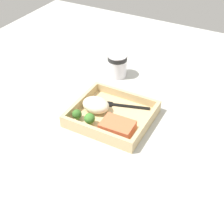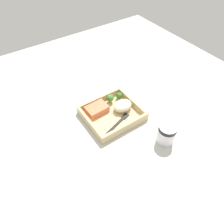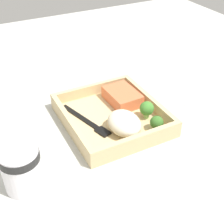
{
  "view_description": "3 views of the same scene",
  "coord_description": "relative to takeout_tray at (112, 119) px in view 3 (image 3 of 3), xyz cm",
  "views": [
    {
      "loc": [
        -35.56,
        66.52,
        63.79
      ],
      "look_at": [
        0.0,
        0.0,
        2.7
      ],
      "focal_mm": 50.0,
      "sensor_mm": 36.0,
      "label": 1
    },
    {
      "loc": [
        -38.0,
        -55.6,
        73.37
      ],
      "look_at": [
        0.0,
        0.0,
        2.7
      ],
      "focal_mm": 35.0,
      "sensor_mm": 36.0,
      "label": 2
    },
    {
      "loc": [
        52.63,
        -27.22,
        44.82
      ],
      "look_at": [
        0.0,
        0.0,
        2.7
      ],
      "focal_mm": 50.0,
      "sensor_mm": 36.0,
      "label": 3
    }
  ],
  "objects": [
    {
      "name": "fork",
      "position": [
        -0.73,
        -5.94,
        0.82
      ],
      "size": [
        15.58,
        6.24,
        0.44
      ],
      "color": "black",
      "rests_on": "takeout_tray"
    },
    {
      "name": "broccoli_floret_2",
      "position": [
        8.71,
        6.58,
        2.57
      ],
      "size": [
        3.02,
        3.02,
        3.56
      ],
      "color": "#7FA85C",
      "rests_on": "takeout_tray"
    },
    {
      "name": "ground_plane",
      "position": [
        0.0,
        0.0,
        -1.6
      ],
      "size": [
        160.0,
        160.0,
        2.0
      ],
      "primitive_type": "cube",
      "color": "#B8B9B1"
    },
    {
      "name": "tray_rim",
      "position": [
        0.0,
        0.0,
        2.03
      ],
      "size": [
        24.24,
        21.82,
        2.85
      ],
      "color": "tan",
      "rests_on": "takeout_tray"
    },
    {
      "name": "salmon_fillet",
      "position": [
        -4.7,
        5.34,
        2.13
      ],
      "size": [
        9.84,
        7.12,
        3.05
      ],
      "primitive_type": "cube",
      "rotation": [
        0.0,
        0.0,
        0.04
      ],
      "color": "#DF6C42",
      "rests_on": "takeout_tray"
    },
    {
      "name": "receipt_slip",
      "position": [
        3.74,
        25.79,
        -0.48
      ],
      "size": [
        9.91,
        13.88,
        0.24
      ],
      "primitive_type": "cube",
      "rotation": [
        0.0,
        0.0,
        -0.22
      ],
      "color": "white",
      "rests_on": "ground_plane"
    },
    {
      "name": "paper_cup",
      "position": [
        10.3,
        -23.47,
        4.23
      ],
      "size": [
        7.22,
        7.22,
        8.65
      ],
      "color": "white",
      "rests_on": "ground_plane"
    },
    {
      "name": "mashed_potatoes",
      "position": [
        5.83,
        0.27,
        2.8
      ],
      "size": [
        8.89,
        6.9,
        4.4
      ],
      "primitive_type": "ellipsoid",
      "color": "beige",
      "rests_on": "takeout_tray"
    },
    {
      "name": "takeout_tray",
      "position": [
        0.0,
        0.0,
        0.0
      ],
      "size": [
        24.24,
        21.82,
        1.2
      ],
      "primitive_type": "cube",
      "color": "tan",
      "rests_on": "ground_plane"
    },
    {
      "name": "broccoli_floret_1",
      "position": [
        3.81,
        7.09,
        3.1
      ],
      "size": [
        3.35,
        3.35,
        4.3
      ],
      "color": "#82AA5E",
      "rests_on": "takeout_tray"
    }
  ]
}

